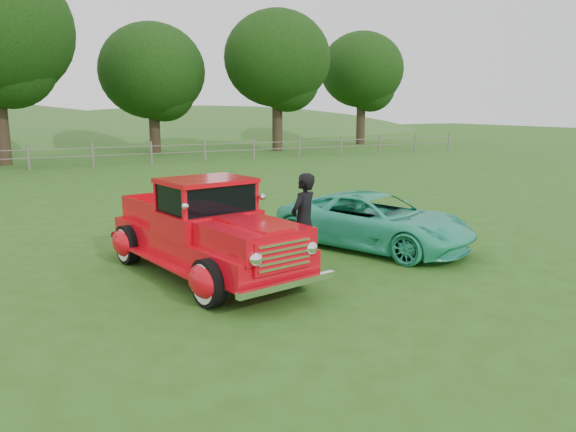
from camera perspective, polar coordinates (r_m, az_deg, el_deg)
name	(u,v)px	position (r m, az deg, el deg)	size (l,w,h in m)	color
ground	(296,287)	(9.65, 0.79, -7.22)	(140.00, 140.00, 0.00)	#2C5115
distant_hills	(2,178)	(67.96, -27.03, 3.47)	(116.00, 60.00, 18.00)	#355B21
fence_line	(93,155)	(30.48, -19.22, 5.90)	(48.00, 0.12, 1.20)	#6C665B
tree_near_east	(152,71)	(38.30, -13.64, 14.10)	(6.80, 6.80, 8.33)	black
tree_mid_east	(277,59)	(39.25, -1.11, 15.68)	(7.20, 7.20, 9.44)	black
tree_far_east	(362,70)	(46.38, 7.52, 14.49)	(6.60, 6.60, 8.86)	black
red_pickup	(205,232)	(10.27, -8.38, -1.60)	(2.90, 5.22, 1.78)	black
teal_sedan	(375,221)	(12.28, 8.81, -0.49)	(1.97, 4.28, 1.19)	#30C196
man	(304,220)	(10.64, 1.59, -0.45)	(0.66, 0.43, 1.81)	black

